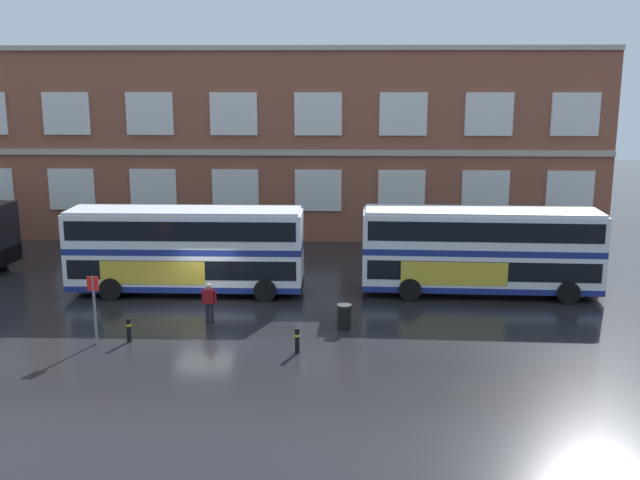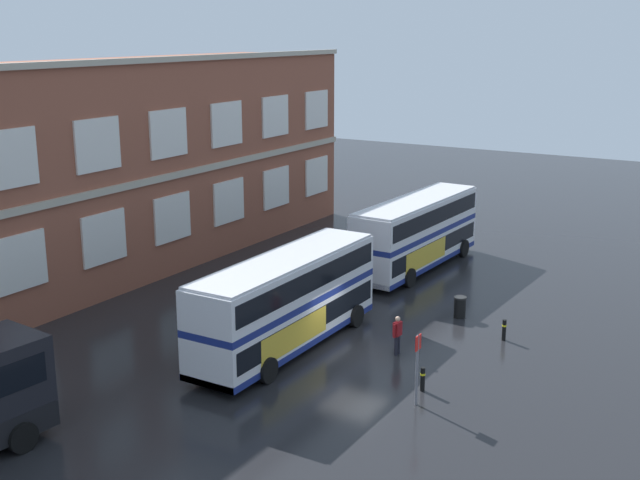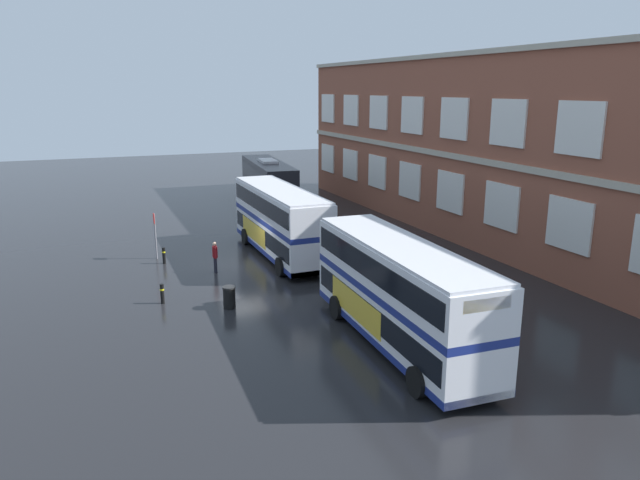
% 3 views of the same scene
% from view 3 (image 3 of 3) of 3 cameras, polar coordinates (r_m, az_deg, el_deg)
% --- Properties ---
extents(ground_plane, '(120.00, 120.00, 0.00)m').
position_cam_3_polar(ground_plane, '(34.44, -4.16, -2.11)').
color(ground_plane, black).
extents(brick_terminal_building, '(46.03, 8.19, 11.92)m').
position_cam_3_polar(brick_terminal_building, '(41.37, 17.25, 8.29)').
color(brick_terminal_building, brown).
rests_on(brick_terminal_building, ground).
extents(double_decker_near, '(11.00, 2.88, 4.07)m').
position_cam_3_polar(double_decker_near, '(35.21, -3.83, 1.88)').
color(double_decker_near, silver).
rests_on(double_decker_near, ground).
extents(double_decker_middle, '(11.09, 3.18, 4.07)m').
position_cam_3_polar(double_decker_middle, '(23.05, 7.64, -5.02)').
color(double_decker_middle, silver).
rests_on(double_decker_middle, ground).
extents(touring_coach, '(12.19, 3.80, 3.80)m').
position_cam_3_polar(touring_coach, '(51.70, -4.99, 5.61)').
color(touring_coach, black).
rests_on(touring_coach, ground).
extents(waiting_passenger, '(0.64, 0.27, 1.70)m').
position_cam_3_polar(waiting_passenger, '(32.71, -10.04, -1.49)').
color(waiting_passenger, black).
rests_on(waiting_passenger, ground).
extents(bus_stand_flag, '(0.44, 0.10, 2.70)m').
position_cam_3_polar(bus_stand_flag, '(35.90, -15.56, 0.78)').
color(bus_stand_flag, slate).
rests_on(bus_stand_flag, ground).
extents(station_litter_bin, '(0.60, 0.60, 1.03)m').
position_cam_3_polar(station_litter_bin, '(27.46, -8.71, -5.45)').
color(station_litter_bin, black).
rests_on(station_litter_bin, ground).
extents(safety_bollard_west, '(0.19, 0.19, 0.95)m').
position_cam_3_polar(safety_bollard_west, '(28.67, -14.91, -4.97)').
color(safety_bollard_west, black).
rests_on(safety_bollard_west, ground).
extents(safety_bollard_east, '(0.19, 0.19, 0.95)m').
position_cam_3_polar(safety_bollard_east, '(35.06, -14.76, -1.42)').
color(safety_bollard_east, black).
rests_on(safety_bollard_east, ground).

